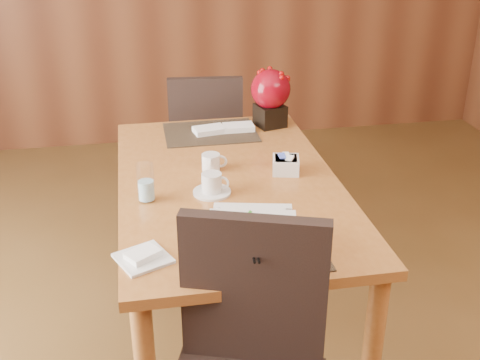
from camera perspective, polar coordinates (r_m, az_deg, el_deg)
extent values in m
cube|color=#A4642D|center=(2.49, -1.08, -0.46)|extent=(0.90, 1.50, 0.04)
cylinder|color=#A4642D|center=(3.25, -9.83, -1.66)|extent=(0.07, 0.07, 0.71)
cylinder|color=#A4642D|center=(2.24, 12.36, -16.08)|extent=(0.07, 0.07, 0.71)
cylinder|color=#A4642D|center=(3.34, 3.65, -0.57)|extent=(0.07, 0.07, 0.71)
cube|color=black|center=(2.01, 1.51, -6.67)|extent=(0.45, 0.33, 0.01)
cube|color=black|center=(2.98, -2.82, 4.52)|extent=(0.45, 0.33, 0.01)
cube|color=silver|center=(1.98, 1.12, -7.14)|extent=(0.37, 0.37, 0.01)
cube|color=silver|center=(1.94, 1.13, -5.69)|extent=(0.26, 0.26, 0.10)
cylinder|color=#CDC46E|center=(1.94, 1.13, -5.62)|extent=(0.20, 0.20, 0.09)
cylinder|color=silver|center=(2.38, -2.68, -1.15)|extent=(0.15, 0.15, 0.01)
cylinder|color=silver|center=(2.36, -2.70, -0.23)|extent=(0.10, 0.10, 0.08)
cylinder|color=black|center=(2.35, -2.72, 0.49)|extent=(0.07, 0.07, 0.01)
cylinder|color=silver|center=(2.32, -8.92, -0.23)|extent=(0.08, 0.08, 0.15)
cube|color=silver|center=(2.55, 4.36, 1.43)|extent=(0.13, 0.13, 0.07)
cube|color=black|center=(3.06, 2.87, 6.15)|extent=(0.16, 0.16, 0.11)
sphere|color=maroon|center=(3.02, 2.92, 8.61)|extent=(0.20, 0.20, 0.20)
cube|color=silver|center=(1.99, -9.17, -7.34)|extent=(0.21, 0.21, 0.01)
cube|color=black|center=(1.84, 1.31, -10.42)|extent=(0.44, 0.19, 0.50)
cube|color=black|center=(3.64, -3.25, 3.03)|extent=(0.47, 0.47, 0.06)
cube|color=black|center=(3.37, -3.26, 5.85)|extent=(0.41, 0.09, 0.47)
cylinder|color=black|center=(3.90, -0.65, 1.02)|extent=(0.03, 0.03, 0.40)
cylinder|color=black|center=(3.58, -0.25, -1.33)|extent=(0.03, 0.03, 0.40)
cylinder|color=black|center=(3.90, -5.84, 0.84)|extent=(0.03, 0.03, 0.40)
cylinder|color=black|center=(3.58, -5.91, -1.53)|extent=(0.03, 0.03, 0.40)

